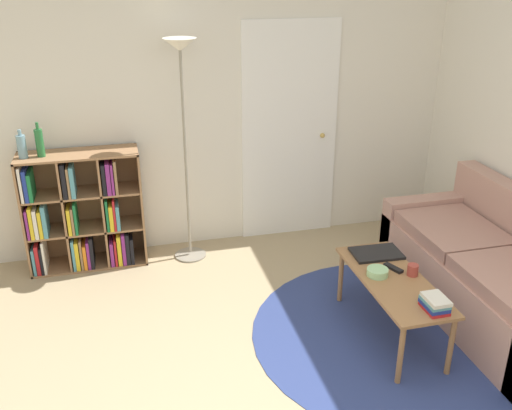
% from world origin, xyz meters
% --- Properties ---
extents(wall_back, '(7.09, 0.11, 2.60)m').
position_xyz_m(wall_back, '(0.03, 2.74, 1.29)').
color(wall_back, silver).
rests_on(wall_back, ground_plane).
extents(rug, '(2.02, 2.02, 0.01)m').
position_xyz_m(rug, '(0.85, 0.93, 0.00)').
color(rug, navy).
rests_on(rug, ground_plane).
extents(bookshelf, '(0.96, 0.34, 1.00)m').
position_xyz_m(bookshelf, '(-1.27, 2.53, 0.46)').
color(bookshelf, '#936B47').
rests_on(bookshelf, ground_plane).
extents(floor_lamp, '(0.28, 0.28, 1.88)m').
position_xyz_m(floor_lamp, '(-0.38, 2.45, 1.51)').
color(floor_lamp, gray).
rests_on(floor_lamp, ground_plane).
extents(couch, '(0.82, 1.88, 0.86)m').
position_xyz_m(couch, '(1.68, 1.01, 0.30)').
color(couch, tan).
rests_on(couch, ground_plane).
extents(coffee_table, '(0.42, 1.05, 0.45)m').
position_xyz_m(coffee_table, '(0.81, 0.95, 0.39)').
color(coffee_table, '#996B42').
rests_on(coffee_table, ground_plane).
extents(laptop, '(0.37, 0.25, 0.02)m').
position_xyz_m(laptop, '(0.84, 1.30, 0.46)').
color(laptop, black).
rests_on(laptop, coffee_table).
extents(bowl, '(0.15, 0.15, 0.05)m').
position_xyz_m(bowl, '(0.72, 1.02, 0.47)').
color(bowl, '#9ED193').
rests_on(bowl, coffee_table).
extents(book_stack_on_table, '(0.13, 0.18, 0.09)m').
position_xyz_m(book_stack_on_table, '(0.88, 0.55, 0.49)').
color(book_stack_on_table, '#B21E23').
rests_on(book_stack_on_table, coffee_table).
extents(cup, '(0.07, 0.07, 0.08)m').
position_xyz_m(cup, '(0.95, 0.97, 0.49)').
color(cup, '#A33D33').
rests_on(cup, coffee_table).
extents(remote, '(0.10, 0.16, 0.02)m').
position_xyz_m(remote, '(0.86, 1.07, 0.46)').
color(remote, black).
rests_on(remote, coffee_table).
extents(bottle_left, '(0.07, 0.07, 0.23)m').
position_xyz_m(bottle_left, '(-1.64, 2.50, 1.10)').
color(bottle_left, '#6B93A3').
rests_on(bottle_left, bookshelf).
extents(bottle_middle, '(0.06, 0.06, 0.28)m').
position_xyz_m(bottle_middle, '(-1.51, 2.51, 1.12)').
color(bottle_middle, '#236633').
rests_on(bottle_middle, bookshelf).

